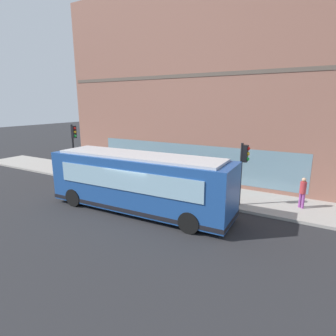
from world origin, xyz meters
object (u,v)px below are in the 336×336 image
at_px(pedestrian_near_hydrant, 174,178).
at_px(traffic_light_near_corner, 244,163).
at_px(fire_hydrant, 152,184).
at_px(pedestrian_near_building_entrance, 187,175).
at_px(city_bus_nearside, 139,183).
at_px(pedestrian_walking_along_curb, 141,166).
at_px(pedestrian_by_light_pole, 303,191).
at_px(traffic_light_down_block, 74,140).

bearing_deg(pedestrian_near_hydrant, traffic_light_near_corner, -92.67).
distance_m(traffic_light_near_corner, fire_hydrant, 6.16).
bearing_deg(pedestrian_near_building_entrance, city_bus_nearside, 169.62).
bearing_deg(pedestrian_walking_along_curb, pedestrian_by_light_pole, -93.04).
distance_m(fire_hydrant, pedestrian_by_light_pole, 8.83).
height_order(traffic_light_down_block, pedestrian_near_hydrant, traffic_light_down_block).
bearing_deg(fire_hydrant, pedestrian_near_building_entrance, -59.38).
relative_size(city_bus_nearside, traffic_light_near_corner, 2.95).
distance_m(city_bus_nearside, traffic_light_down_block, 8.72).
distance_m(pedestrian_near_hydrant, pedestrian_by_light_pole, 7.26).
height_order(traffic_light_near_corner, pedestrian_walking_along_curb, traffic_light_near_corner).
bearing_deg(pedestrian_walking_along_curb, pedestrian_near_hydrant, -113.34).
xyz_separation_m(city_bus_nearside, traffic_light_down_block, (2.98, 8.09, 1.34)).
xyz_separation_m(pedestrian_near_building_entrance, pedestrian_near_hydrant, (-0.90, 0.43, -0.04)).
relative_size(traffic_light_near_corner, pedestrian_by_light_pole, 2.06).
xyz_separation_m(traffic_light_down_block, pedestrian_by_light_pole, (1.35, -15.62, -1.79)).
distance_m(traffic_light_down_block, pedestrian_walking_along_curb, 5.44).
relative_size(pedestrian_near_hydrant, pedestrian_by_light_pole, 0.95).
distance_m(traffic_light_near_corner, pedestrian_near_building_entrance, 4.27).
bearing_deg(traffic_light_near_corner, fire_hydrant, 90.58).
relative_size(traffic_light_near_corner, pedestrian_near_building_entrance, 2.09).
xyz_separation_m(fire_hydrant, pedestrian_near_hydrant, (0.26, -1.53, 0.54)).
height_order(city_bus_nearside, fire_hydrant, city_bus_nearside).
height_order(fire_hydrant, pedestrian_by_light_pole, pedestrian_by_light_pole).
distance_m(pedestrian_walking_along_curb, pedestrian_by_light_pole, 10.89).
xyz_separation_m(traffic_light_down_block, pedestrian_near_hydrant, (0.34, -8.43, -1.84)).
relative_size(pedestrian_walking_along_curb, pedestrian_near_building_entrance, 0.97).
relative_size(city_bus_nearside, pedestrian_by_light_pole, 6.07).
xyz_separation_m(traffic_light_near_corner, pedestrian_walking_along_curb, (1.79, 7.97, -1.49)).
xyz_separation_m(pedestrian_walking_along_curb, pedestrian_by_light_pole, (-0.58, -10.88, 0.05)).
relative_size(pedestrian_near_building_entrance, pedestrian_near_hydrant, 1.04).
xyz_separation_m(traffic_light_down_block, pedestrian_walking_along_curb, (1.93, -4.75, -1.84)).
height_order(fire_hydrant, pedestrian_near_building_entrance, pedestrian_near_building_entrance).
relative_size(pedestrian_walking_along_curb, pedestrian_near_hydrant, 1.00).
bearing_deg(fire_hydrant, traffic_light_down_block, 90.66).
distance_m(traffic_light_down_block, fire_hydrant, 7.30).
distance_m(city_bus_nearside, pedestrian_walking_along_curb, 5.96).
xyz_separation_m(traffic_light_near_corner, pedestrian_near_building_entrance, (1.10, 3.86, -1.45)).
height_order(traffic_light_near_corner, fire_hydrant, traffic_light_near_corner).
xyz_separation_m(traffic_light_near_corner, traffic_light_down_block, (-0.14, 12.72, 0.35)).
distance_m(city_bus_nearside, pedestrian_by_light_pole, 8.70).
bearing_deg(traffic_light_down_block, pedestrian_near_building_entrance, -82.05).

